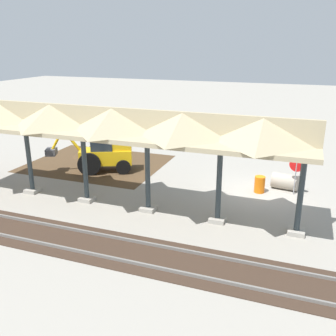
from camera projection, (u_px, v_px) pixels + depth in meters
name	position (u px, v px, depth m)	size (l,w,h in m)	color
ground_plane	(258.00, 192.00, 20.24)	(120.00, 120.00, 0.00)	gray
dirt_work_zone	(97.00, 163.00, 25.14)	(8.77, 7.00, 0.01)	#4C3823
platform_canopy	(113.00, 123.00, 17.32)	(18.20, 3.20, 4.90)	#9E998E
rail_tracks	(229.00, 272.00, 13.15)	(60.00, 2.58, 0.15)	slate
stop_sign	(296.00, 168.00, 19.55)	(0.74, 0.22, 2.04)	gray
backhoe	(103.00, 152.00, 23.25)	(5.21, 3.19, 2.82)	#EAB214
dirt_mound	(88.00, 157.00, 26.62)	(4.49, 4.49, 1.29)	#4C3823
concrete_pipe	(285.00, 181.00, 20.61)	(1.50, 1.07, 0.87)	#9E9384
traffic_barrel	(260.00, 184.00, 20.14)	(0.56, 0.56, 0.90)	orange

